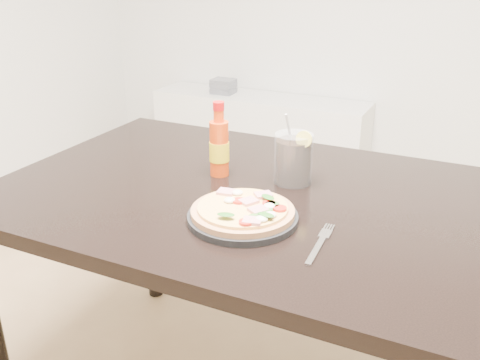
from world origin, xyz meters
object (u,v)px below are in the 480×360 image
at_px(hot_sauce_bottle, 219,147).
at_px(cola_cup, 293,160).
at_px(fork, 321,242).
at_px(media_console, 259,134).
at_px(pizza, 244,210).
at_px(dining_table, 259,220).
at_px(plate, 243,217).

distance_m(hot_sauce_bottle, cola_cup, 0.21).
distance_m(hot_sauce_bottle, fork, 0.47).
relative_size(cola_cup, media_console, 0.14).
xyz_separation_m(pizza, cola_cup, (0.02, 0.27, 0.04)).
relative_size(hot_sauce_bottle, fork, 1.12).
relative_size(cola_cup, fork, 1.03).
relative_size(dining_table, hot_sauce_bottle, 6.62).
bearing_deg(hot_sauce_bottle, cola_cup, 10.91).
bearing_deg(hot_sauce_bottle, plate, -51.83).
relative_size(dining_table, fork, 7.42).
bearing_deg(pizza, cola_cup, 85.80).
relative_size(plate, hot_sauce_bottle, 1.23).
relative_size(dining_table, pizza, 5.77).
relative_size(plate, cola_cup, 1.34).
distance_m(dining_table, fork, 0.31).
relative_size(plate, media_console, 0.19).
bearing_deg(fork, pizza, 169.57).
height_order(cola_cup, media_console, cola_cup).
height_order(pizza, cola_cup, cola_cup).
bearing_deg(media_console, cola_cup, -63.88).
xyz_separation_m(plate, cola_cup, (0.02, 0.27, 0.06)).
bearing_deg(dining_table, plate, -79.95).
bearing_deg(plate, media_console, 112.52).
bearing_deg(fork, dining_table, 136.95).
height_order(dining_table, fork, fork).
bearing_deg(pizza, fork, -7.60).
height_order(hot_sauce_bottle, fork, hot_sauce_bottle).
bearing_deg(pizza, hot_sauce_bottle, 128.73).
height_order(hot_sauce_bottle, media_console, hot_sauce_bottle).
xyz_separation_m(plate, fork, (0.20, -0.03, -0.01)).
height_order(dining_table, hot_sauce_bottle, hot_sauce_bottle).
distance_m(dining_table, hot_sauce_bottle, 0.24).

